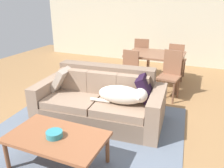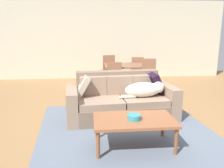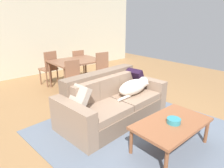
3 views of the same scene
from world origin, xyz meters
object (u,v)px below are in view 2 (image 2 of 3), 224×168
at_px(dog_on_left_cushion, 145,89).
at_px(bowl_on_coffee_table, 134,117).
at_px(dining_chair_far_right, 137,69).
at_px(dining_table, 127,67).
at_px(dining_chair_near_right, 149,76).
at_px(dining_chair_far_left, 108,69).
at_px(throw_pillow_by_right_arm, 155,84).
at_px(coffee_table, 134,122).
at_px(throw_pillow_by_left_arm, 82,87).
at_px(dining_chair_near_left, 114,78).
at_px(couch, 120,100).

relative_size(dog_on_left_cushion, bowl_on_coffee_table, 4.56).
bearing_deg(dining_chair_far_right, dining_table, 61.39).
distance_m(dog_on_left_cushion, dining_chair_near_right, 1.54).
distance_m(dining_chair_near_right, dining_chair_far_left, 1.56).
relative_size(throw_pillow_by_right_arm, coffee_table, 0.37).
xyz_separation_m(coffee_table, dining_chair_far_right, (0.81, 3.84, 0.12)).
relative_size(dog_on_left_cushion, throw_pillow_by_left_arm, 2.06).
height_order(dining_table, dining_chair_near_left, dining_chair_near_left).
height_order(coffee_table, bowl_on_coffee_table, bowl_on_coffee_table).
bearing_deg(dining_chair_far_left, dining_chair_far_right, 173.85).
height_order(dining_table, dining_chair_far_right, dining_chair_far_right).
xyz_separation_m(throw_pillow_by_right_arm, dining_chair_far_right, (0.12, 2.47, -0.11)).
relative_size(dog_on_left_cushion, throw_pillow_by_right_arm, 2.05).
height_order(dog_on_left_cushion, dining_chair_near_right, dining_chair_near_right).
relative_size(dog_on_left_cushion, dining_chair_near_right, 0.90).
relative_size(dining_table, dining_chair_near_left, 1.41).
xyz_separation_m(throw_pillow_by_right_arm, dining_chair_far_left, (-0.76, 2.46, -0.09)).
relative_size(bowl_on_coffee_table, dining_chair_far_right, 0.21).
distance_m(dining_chair_near_left, dining_chair_far_right, 1.50).
bearing_deg(dining_chair_near_right, dining_chair_near_left, -171.91).
bearing_deg(dining_chair_far_right, dog_on_left_cushion, 85.64).
bearing_deg(throw_pillow_by_right_arm, dining_chair_far_left, 107.19).
bearing_deg(throw_pillow_by_right_arm, throw_pillow_by_left_arm, -175.29).
bearing_deg(dog_on_left_cushion, dining_chair_near_right, 68.38).
bearing_deg(dining_table, couch, -102.92).
xyz_separation_m(dining_chair_near_right, dining_chair_far_right, (-0.05, 1.26, -0.03)).
bearing_deg(throw_pillow_by_right_arm, dog_on_left_cushion, -136.46).
distance_m(throw_pillow_by_right_arm, dining_table, 1.86).
xyz_separation_m(couch, dining_chair_near_right, (0.90, 1.33, 0.21)).
height_order(dining_chair_near_left, dining_chair_near_right, dining_chair_near_right).
bearing_deg(bowl_on_coffee_table, dining_chair_far_right, 78.06).
height_order(couch, dining_chair_near_right, dining_chair_near_right).
height_order(couch, dining_chair_near_left, dining_chair_near_left).
distance_m(throw_pillow_by_right_arm, dining_chair_far_right, 2.48).
xyz_separation_m(dog_on_left_cushion, throw_pillow_by_left_arm, (-1.19, 0.14, 0.05)).
relative_size(throw_pillow_by_left_arm, dining_chair_near_left, 0.48).
relative_size(throw_pillow_by_left_arm, dining_chair_near_right, 0.44).
xyz_separation_m(throw_pillow_by_left_arm, coffee_table, (0.77, -1.25, -0.23)).
relative_size(throw_pillow_by_right_arm, bowl_on_coffee_table, 2.22).
distance_m(throw_pillow_by_left_arm, dining_chair_far_left, 2.67).
bearing_deg(dining_table, bowl_on_coffee_table, -97.36).
height_order(throw_pillow_by_left_arm, dining_chair_near_left, dining_chair_near_left).
xyz_separation_m(couch, coffee_table, (0.03, -1.26, 0.06)).
relative_size(throw_pillow_by_right_arm, dining_chair_far_right, 0.48).
xyz_separation_m(throw_pillow_by_left_arm, dining_table, (1.18, 1.96, 0.06)).
height_order(dining_table, dining_chair_far_left, dining_chair_far_left).
bearing_deg(dining_chair_far_left, dining_table, 121.38).
bearing_deg(dining_chair_near_left, coffee_table, -83.32).
bearing_deg(dog_on_left_cushion, dining_chair_far_right, 77.06).
bearing_deg(dining_chair_far_left, dog_on_left_cushion, 93.32).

